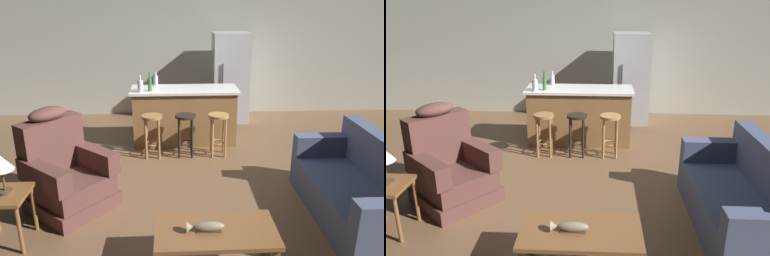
# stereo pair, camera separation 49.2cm
# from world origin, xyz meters

# --- Properties ---
(ground_plane) EXTENTS (12.00, 12.00, 0.00)m
(ground_plane) POSITION_xyz_m (0.00, 0.00, 0.00)
(ground_plane) COLOR brown
(back_wall) EXTENTS (12.00, 0.05, 2.60)m
(back_wall) POSITION_xyz_m (0.00, 3.12, 1.30)
(back_wall) COLOR #B2B2A3
(back_wall) RESTS_ON ground_plane
(coffee_table) EXTENTS (1.10, 0.60, 0.42)m
(coffee_table) POSITION_xyz_m (0.17, -1.93, 0.36)
(coffee_table) COLOR brown
(coffee_table) RESTS_ON ground_plane
(fish_figurine) EXTENTS (0.34, 0.10, 0.10)m
(fish_figurine) POSITION_xyz_m (0.07, -1.95, 0.46)
(fish_figurine) COLOR #4C3823
(fish_figurine) RESTS_ON coffee_table
(couch) EXTENTS (0.85, 1.91, 0.94)m
(couch) POSITION_xyz_m (1.87, -1.18, 0.34)
(couch) COLOR #4C5675
(couch) RESTS_ON ground_plane
(recliner_near_lamp) EXTENTS (1.18, 1.18, 1.20)m
(recliner_near_lamp) POSITION_xyz_m (-1.48, -0.72, 0.42)
(recliner_near_lamp) COLOR brown
(recliner_near_lamp) RESTS_ON ground_plane
(end_table) EXTENTS (0.48, 0.48, 0.56)m
(end_table) POSITION_xyz_m (-1.89, -1.42, 0.46)
(end_table) COLOR brown
(end_table) RESTS_ON ground_plane
(kitchen_island) EXTENTS (1.80, 0.70, 0.95)m
(kitchen_island) POSITION_xyz_m (0.00, 1.35, 0.48)
(kitchen_island) COLOR olive
(kitchen_island) RESTS_ON ground_plane
(bar_stool_left) EXTENTS (0.32, 0.32, 0.68)m
(bar_stool_left) POSITION_xyz_m (-0.52, 0.72, 0.47)
(bar_stool_left) COLOR olive
(bar_stool_left) RESTS_ON ground_plane
(bar_stool_middle) EXTENTS (0.32, 0.32, 0.68)m
(bar_stool_middle) POSITION_xyz_m (-0.01, 0.72, 0.47)
(bar_stool_middle) COLOR black
(bar_stool_middle) RESTS_ON ground_plane
(bar_stool_right) EXTENTS (0.32, 0.32, 0.68)m
(bar_stool_right) POSITION_xyz_m (0.51, 0.72, 0.47)
(bar_stool_right) COLOR #A87A47
(bar_stool_right) RESTS_ON ground_plane
(refrigerator) EXTENTS (0.70, 0.69, 1.76)m
(refrigerator) POSITION_xyz_m (0.95, 2.55, 0.88)
(refrigerator) COLOR #B7B7BC
(refrigerator) RESTS_ON ground_plane
(bottle_tall_green) EXTENTS (0.06, 0.06, 0.31)m
(bottle_tall_green) POSITION_xyz_m (-0.57, 1.20, 1.07)
(bottle_tall_green) COLOR #2D6B38
(bottle_tall_green) RESTS_ON kitchen_island
(bottle_short_amber) EXTENTS (0.07, 0.07, 0.24)m
(bottle_short_amber) POSITION_xyz_m (-0.49, 1.62, 1.04)
(bottle_short_amber) COLOR silver
(bottle_short_amber) RESTS_ON kitchen_island
(bottle_wine_dark) EXTENTS (0.09, 0.09, 0.27)m
(bottle_wine_dark) POSITION_xyz_m (-0.72, 1.13, 1.05)
(bottle_wine_dark) COLOR silver
(bottle_wine_dark) RESTS_ON kitchen_island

